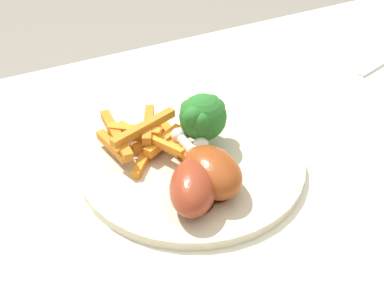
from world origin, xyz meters
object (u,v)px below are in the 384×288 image
Objects in this scene: carrot_fries_pile at (150,139)px; chicken_drumstick_near at (194,184)px; dinner_plate at (192,161)px; broccoli_floret_front at (203,116)px; chicken_drumstick_far at (210,170)px; dining_table at (217,219)px.

chicken_drumstick_near reaches higher than carrot_fries_pile.
carrot_fries_pile is at bearing -86.16° from chicken_drumstick_near.
broccoli_floret_front is (-0.02, -0.02, 0.05)m from dinner_plate.
chicken_drumstick_far reaches higher than chicken_drumstick_near.
dining_table is 8.86× the size of carrot_fries_pile.
dinner_plate is 3.94× the size of broccoli_floret_front.
chicken_drumstick_near is at bearing 93.84° from carrot_fries_pile.
carrot_fries_pile is at bearing -42.39° from dinner_plate.
dinner_plate is at bearing -116.38° from chicken_drumstick_near.
dining_table is 18.78× the size of broccoli_floret_front.
dinner_plate is at bearing -10.79° from dining_table.
chicken_drumstick_far is (-0.03, 0.09, 0.00)m from carrot_fries_pile.
broccoli_floret_front reaches higher than dining_table.
dinner_plate reaches higher than dining_table.
broccoli_floret_front reaches higher than carrot_fries_pile.
carrot_fries_pile is (0.04, -0.04, 0.02)m from dinner_plate.
chicken_drumstick_near is at bearing 55.99° from broccoli_floret_front.
dining_table is at bearing 150.49° from carrot_fries_pile.
broccoli_floret_front is at bearing -142.00° from dinner_plate.
dining_table is at bearing -139.59° from chicken_drumstick_near.
broccoli_floret_front reaches higher than chicken_drumstick_far.
carrot_fries_pile is at bearing -69.87° from chicken_drumstick_far.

